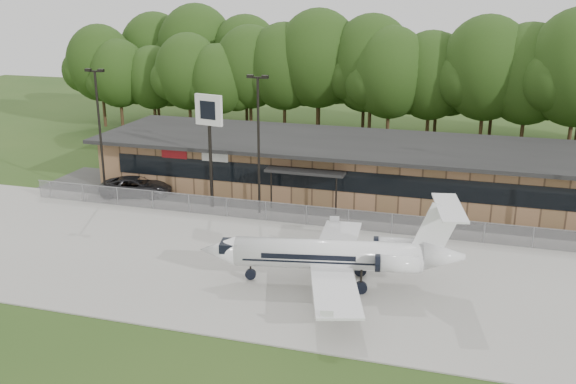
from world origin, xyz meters
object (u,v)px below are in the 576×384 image
(terminal, at_px, (347,165))
(suv, at_px, (136,187))
(pole_sign, at_px, (209,122))
(business_jet, at_px, (337,256))

(terminal, relative_size, suv, 7.25)
(terminal, relative_size, pole_sign, 4.74)
(terminal, distance_m, suv, 17.14)
(business_jet, height_order, pole_sign, pole_sign)
(suv, xyz_separation_m, pole_sign, (6.98, -0.90, 5.83))
(terminal, distance_m, pole_sign, 12.26)
(business_jet, height_order, suv, business_jet)
(business_jet, bearing_deg, pole_sign, 127.81)
(suv, distance_m, pole_sign, 9.14)
(terminal, bearing_deg, pole_sign, -141.31)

